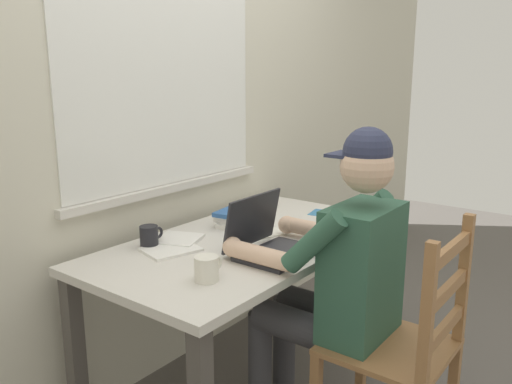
{
  "coord_description": "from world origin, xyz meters",
  "views": [
    {
      "loc": [
        -1.72,
        -1.34,
        1.44
      ],
      "look_at": [
        -0.02,
        -0.05,
        0.95
      ],
      "focal_mm": 36.39,
      "sensor_mm": 36.0,
      "label": 1
    }
  ],
  "objects_px": {
    "wooden_chair": "(403,349)",
    "landscape_photo_print": "(320,213)",
    "seated_person": "(336,273)",
    "desk": "(249,258)",
    "coffee_mug_dark": "(150,236)",
    "computer_mouse": "(317,237)",
    "book_stack_main": "(233,218)",
    "coffee_mug_white": "(207,268)",
    "laptop": "(268,240)"
  },
  "relations": [
    {
      "from": "seated_person",
      "to": "computer_mouse",
      "type": "distance_m",
      "value": 0.3
    },
    {
      "from": "laptop",
      "to": "seated_person",
      "type": "bearing_deg",
      "value": -80.28
    },
    {
      "from": "desk",
      "to": "wooden_chair",
      "type": "relative_size",
      "value": 1.53
    },
    {
      "from": "wooden_chair",
      "to": "coffee_mug_dark",
      "type": "relative_size",
      "value": 8.37
    },
    {
      "from": "seated_person",
      "to": "landscape_photo_print",
      "type": "bearing_deg",
      "value": 35.07
    },
    {
      "from": "computer_mouse",
      "to": "book_stack_main",
      "type": "xyz_separation_m",
      "value": [
        -0.05,
        0.43,
        0.02
      ]
    },
    {
      "from": "coffee_mug_dark",
      "to": "desk",
      "type": "bearing_deg",
      "value": -37.64
    },
    {
      "from": "desk",
      "to": "wooden_chair",
      "type": "bearing_deg",
      "value": -94.08
    },
    {
      "from": "coffee_mug_white",
      "to": "book_stack_main",
      "type": "relative_size",
      "value": 0.64
    },
    {
      "from": "laptop",
      "to": "coffee_mug_dark",
      "type": "relative_size",
      "value": 2.89
    },
    {
      "from": "computer_mouse",
      "to": "coffee_mug_dark",
      "type": "distance_m",
      "value": 0.72
    },
    {
      "from": "wooden_chair",
      "to": "computer_mouse",
      "type": "relative_size",
      "value": 9.56
    },
    {
      "from": "computer_mouse",
      "to": "desk",
      "type": "bearing_deg",
      "value": 120.95
    },
    {
      "from": "laptop",
      "to": "computer_mouse",
      "type": "bearing_deg",
      "value": -16.9
    },
    {
      "from": "seated_person",
      "to": "landscape_photo_print",
      "type": "xyz_separation_m",
      "value": [
        0.61,
        0.43,
        0.03
      ]
    },
    {
      "from": "desk",
      "to": "computer_mouse",
      "type": "relative_size",
      "value": 14.6
    },
    {
      "from": "desk",
      "to": "coffee_mug_dark",
      "type": "distance_m",
      "value": 0.45
    },
    {
      "from": "wooden_chair",
      "to": "landscape_photo_print",
      "type": "height_order",
      "value": "wooden_chair"
    },
    {
      "from": "seated_person",
      "to": "wooden_chair",
      "type": "bearing_deg",
      "value": -90.0
    },
    {
      "from": "coffee_mug_dark",
      "to": "book_stack_main",
      "type": "relative_size",
      "value": 0.6
    },
    {
      "from": "seated_person",
      "to": "laptop",
      "type": "distance_m",
      "value": 0.3
    },
    {
      "from": "laptop",
      "to": "coffee_mug_dark",
      "type": "distance_m",
      "value": 0.5
    },
    {
      "from": "book_stack_main",
      "to": "computer_mouse",
      "type": "bearing_deg",
      "value": -83.27
    },
    {
      "from": "wooden_chair",
      "to": "computer_mouse",
      "type": "xyz_separation_m",
      "value": [
        0.21,
        0.49,
        0.27
      ]
    },
    {
      "from": "wooden_chair",
      "to": "landscape_photo_print",
      "type": "distance_m",
      "value": 0.97
    },
    {
      "from": "wooden_chair",
      "to": "coffee_mug_white",
      "type": "relative_size",
      "value": 7.76
    },
    {
      "from": "coffee_mug_white",
      "to": "coffee_mug_dark",
      "type": "height_order",
      "value": "coffee_mug_dark"
    },
    {
      "from": "desk",
      "to": "coffee_mug_dark",
      "type": "bearing_deg",
      "value": 142.36
    },
    {
      "from": "seated_person",
      "to": "coffee_mug_dark",
      "type": "height_order",
      "value": "seated_person"
    },
    {
      "from": "laptop",
      "to": "computer_mouse",
      "type": "relative_size",
      "value": 3.3
    },
    {
      "from": "desk",
      "to": "seated_person",
      "type": "distance_m",
      "value": 0.47
    },
    {
      "from": "coffee_mug_white",
      "to": "desk",
      "type": "bearing_deg",
      "value": 20.53
    },
    {
      "from": "wooden_chair",
      "to": "laptop",
      "type": "distance_m",
      "value": 0.65
    },
    {
      "from": "desk",
      "to": "book_stack_main",
      "type": "xyz_separation_m",
      "value": [
        0.1,
        0.18,
        0.13
      ]
    },
    {
      "from": "coffee_mug_white",
      "to": "landscape_photo_print",
      "type": "distance_m",
      "value": 1.03
    },
    {
      "from": "seated_person",
      "to": "wooden_chair",
      "type": "xyz_separation_m",
      "value": [
        0.0,
        -0.28,
        -0.22
      ]
    },
    {
      "from": "seated_person",
      "to": "coffee_mug_dark",
      "type": "distance_m",
      "value": 0.78
    },
    {
      "from": "wooden_chair",
      "to": "laptop",
      "type": "relative_size",
      "value": 2.9
    },
    {
      "from": "wooden_chair",
      "to": "coffee_mug_white",
      "type": "distance_m",
      "value": 0.76
    },
    {
      "from": "seated_person",
      "to": "book_stack_main",
      "type": "bearing_deg",
      "value": 76.33
    },
    {
      "from": "computer_mouse",
      "to": "coffee_mug_dark",
      "type": "relative_size",
      "value": 0.88
    },
    {
      "from": "coffee_mug_dark",
      "to": "landscape_photo_print",
      "type": "xyz_separation_m",
      "value": [
        0.9,
        -0.29,
        -0.04
      ]
    },
    {
      "from": "wooden_chair",
      "to": "landscape_photo_print",
      "type": "xyz_separation_m",
      "value": [
        0.61,
        0.71,
        0.26
      ]
    },
    {
      "from": "coffee_mug_dark",
      "to": "book_stack_main",
      "type": "height_order",
      "value": "coffee_mug_dark"
    },
    {
      "from": "coffee_mug_dark",
      "to": "book_stack_main",
      "type": "xyz_separation_m",
      "value": [
        0.44,
        -0.09,
        -0.01
      ]
    },
    {
      "from": "laptop",
      "to": "wooden_chair",
      "type": "bearing_deg",
      "value": -85.09
    },
    {
      "from": "seated_person",
      "to": "computer_mouse",
      "type": "height_order",
      "value": "seated_person"
    },
    {
      "from": "laptop",
      "to": "landscape_photo_print",
      "type": "relative_size",
      "value": 2.54
    },
    {
      "from": "coffee_mug_dark",
      "to": "landscape_photo_print",
      "type": "bearing_deg",
      "value": -18.08
    },
    {
      "from": "desk",
      "to": "seated_person",
      "type": "bearing_deg",
      "value": -96.55
    }
  ]
}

